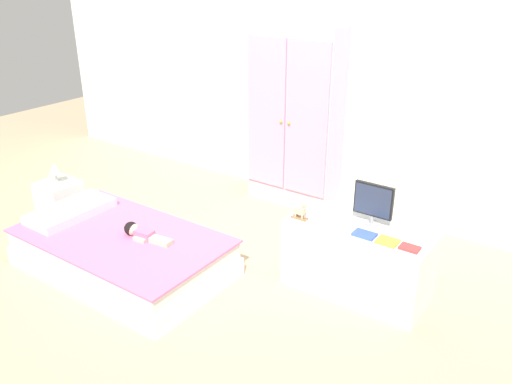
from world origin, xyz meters
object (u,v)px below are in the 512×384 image
object	(u,v)px
table_lamp	(55,169)
tv_stand	(358,259)
wardrobe	(295,118)
book_yellow	(388,241)
rocking_horse_toy	(301,210)
book_blue	(364,234)
doll	(139,232)
bed	(123,252)
tv_monitor	(373,202)
nightstand	(60,202)
book_red	(410,248)

from	to	relation	value
table_lamp	tv_stand	distance (m)	2.54
wardrobe	book_yellow	world-z (taller)	wardrobe
rocking_horse_toy	book_blue	distance (m)	0.44
doll	bed	bearing A→B (deg)	-157.15
book_yellow	book_blue	bearing A→B (deg)	180.00
tv_monitor	wardrobe	bearing A→B (deg)	141.35
rocking_horse_toy	nightstand	bearing A→B (deg)	-170.02
nightstand	tv_stand	world-z (taller)	tv_stand
doll	wardrobe	world-z (taller)	wardrobe
bed	tv_stand	bearing A→B (deg)	25.67
tv_stand	bed	bearing A→B (deg)	-154.33
doll	table_lamp	bearing A→B (deg)	172.13
doll	wardrobe	xyz separation A→B (m)	(0.25, 1.64, 0.48)
bed	table_lamp	xyz separation A→B (m)	(-1.00, 0.21, 0.34)
tv_monitor	book_red	distance (m)	0.39
nightstand	wardrobe	world-z (taller)	wardrobe
doll	nightstand	distance (m)	1.15
tv_monitor	book_blue	world-z (taller)	tv_monitor
bed	table_lamp	world-z (taller)	table_lamp
doll	book_blue	distance (m)	1.54
bed	book_yellow	xyz separation A→B (m)	(1.70, 0.62, 0.35)
doll	book_blue	xyz separation A→B (m)	(1.42, 0.56, 0.18)
table_lamp	book_red	xyz separation A→B (m)	(2.84, 0.40, 0.01)
wardrobe	book_blue	distance (m)	1.62
wardrobe	tv_monitor	bearing A→B (deg)	-38.65
nightstand	book_blue	bearing A→B (deg)	8.99
doll	book_red	world-z (taller)	book_red
tv_stand	book_blue	world-z (taller)	book_blue
wardrobe	tv_monitor	world-z (taller)	wardrobe
book_yellow	bed	bearing A→B (deg)	-160.11
doll	book_red	distance (m)	1.81
tv_monitor	book_red	xyz separation A→B (m)	(0.32, -0.17, -0.15)
bed	nightstand	size ratio (longest dim) A/B	4.16
nightstand	tv_stand	bearing A→B (deg)	11.39
nightstand	book_red	bearing A→B (deg)	8.09
nightstand	wardrobe	bearing A→B (deg)	46.91
bed	tv_monitor	size ratio (longest dim) A/B	5.40
tv_monitor	tv_stand	bearing A→B (deg)	-119.21
book_blue	rocking_horse_toy	bearing A→B (deg)	-175.85
table_lamp	nightstand	bearing A→B (deg)	-176.42
tv_stand	rocking_horse_toy	size ratio (longest dim) A/B	7.10
nightstand	book_blue	size ratio (longest dim) A/B	2.61
table_lamp	bed	bearing A→B (deg)	-11.94
wardrobe	book_yellow	distance (m)	1.73
wardrobe	table_lamp	bearing A→B (deg)	-133.09
book_yellow	book_red	size ratio (longest dim) A/B	1.08
table_lamp	tv_stand	xyz separation A→B (m)	(2.48, 0.50, -0.24)
doll	rocking_horse_toy	xyz separation A→B (m)	(0.98, 0.53, 0.23)
tv_monitor	book_blue	xyz separation A→B (m)	(0.03, -0.17, -0.15)
book_yellow	tv_monitor	bearing A→B (deg)	136.84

